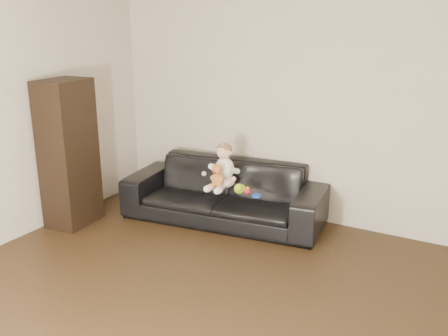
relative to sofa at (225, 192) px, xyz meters
The scene contains 9 objects.
wall_back 1.38m from the sofa, 30.67° to the left, with size 5.00×5.00×0.00m, color beige.
sofa is the anchor object (origin of this frame).
cabinet 1.77m from the sofa, 147.41° to the right, with size 0.40×0.55×1.61m, color black.
shelf_item 1.88m from the sofa, 147.04° to the right, with size 0.18×0.25×0.28m, color silver.
baby 0.35m from the sofa, 66.07° to the right, with size 0.34×0.42×0.50m.
teddy_bear 0.40m from the sofa, 76.79° to the right, with size 0.14×0.14×0.25m.
toy_green 0.39m from the sofa, 33.71° to the right, with size 0.12×0.15×0.10m, color #AADB19.
toy_rattle 0.45m from the sofa, 26.29° to the right, with size 0.07×0.07×0.07m, color red.
toy_blue_disc 0.55m from the sofa, 21.94° to the right, with size 0.10×0.10×0.01m, color blue.
Camera 1 is at (1.78, -2.39, 2.26)m, focal length 40.00 mm.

